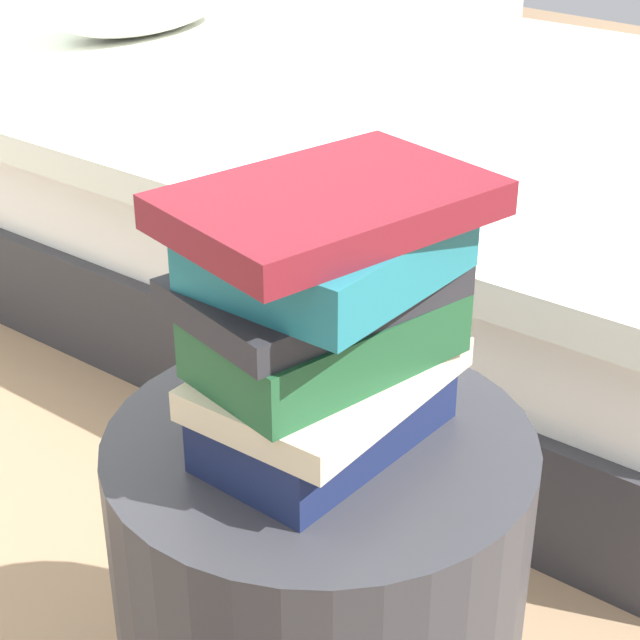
{
  "coord_description": "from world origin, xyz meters",
  "views": [
    {
      "loc": [
        -0.69,
        -0.62,
        1.1
      ],
      "look_at": [
        0.0,
        0.0,
        0.61
      ],
      "focal_mm": 60.06,
      "sensor_mm": 36.0,
      "label": 1
    }
  ],
  "objects_px": {
    "book_navy": "(327,416)",
    "book_forest": "(329,334)",
    "side_table": "(320,610)",
    "book_cream": "(328,378)",
    "book_charcoal": "(314,287)",
    "book_maroon": "(326,206)",
    "bed": "(389,178)",
    "book_teal": "(326,250)"
  },
  "relations": [
    {
      "from": "book_teal",
      "to": "book_cream",
      "type": "bearing_deg",
      "value": -46.8
    },
    {
      "from": "bed",
      "to": "book_teal",
      "type": "distance_m",
      "value": 1.51
    },
    {
      "from": "side_table",
      "to": "book_cream",
      "type": "bearing_deg",
      "value": -91.22
    },
    {
      "from": "side_table",
      "to": "book_cream",
      "type": "height_order",
      "value": "book_cream"
    },
    {
      "from": "book_forest",
      "to": "book_cream",
      "type": "bearing_deg",
      "value": -141.35
    },
    {
      "from": "book_navy",
      "to": "book_forest",
      "type": "relative_size",
      "value": 1.01
    },
    {
      "from": "side_table",
      "to": "book_maroon",
      "type": "xyz_separation_m",
      "value": [
        -0.0,
        -0.01,
        0.5
      ]
    },
    {
      "from": "book_cream",
      "to": "book_teal",
      "type": "bearing_deg",
      "value": 131.62
    },
    {
      "from": "book_teal",
      "to": "bed",
      "type": "bearing_deg",
      "value": 32.01
    },
    {
      "from": "bed",
      "to": "book_navy",
      "type": "bearing_deg",
      "value": -148.31
    },
    {
      "from": "book_maroon",
      "to": "book_forest",
      "type": "bearing_deg",
      "value": 27.89
    },
    {
      "from": "side_table",
      "to": "book_forest",
      "type": "distance_m",
      "value": 0.36
    },
    {
      "from": "book_navy",
      "to": "book_forest",
      "type": "xyz_separation_m",
      "value": [
        0.0,
        -0.0,
        0.1
      ]
    },
    {
      "from": "book_navy",
      "to": "book_forest",
      "type": "distance_m",
      "value": 0.1
    },
    {
      "from": "book_navy",
      "to": "book_cream",
      "type": "relative_size",
      "value": 0.96
    },
    {
      "from": "side_table",
      "to": "bed",
      "type": "bearing_deg",
      "value": 35.73
    },
    {
      "from": "book_forest",
      "to": "book_maroon",
      "type": "distance_m",
      "value": 0.14
    },
    {
      "from": "book_navy",
      "to": "book_maroon",
      "type": "relative_size",
      "value": 0.87
    },
    {
      "from": "book_navy",
      "to": "book_cream",
      "type": "distance_m",
      "value": 0.05
    },
    {
      "from": "book_forest",
      "to": "book_charcoal",
      "type": "bearing_deg",
      "value": 115.98
    },
    {
      "from": "bed",
      "to": "book_forest",
      "type": "bearing_deg",
      "value": -148.26
    },
    {
      "from": "book_cream",
      "to": "book_charcoal",
      "type": "bearing_deg",
      "value": 90.01
    },
    {
      "from": "book_maroon",
      "to": "side_table",
      "type": "bearing_deg",
      "value": 81.14
    },
    {
      "from": "book_navy",
      "to": "book_cream",
      "type": "height_order",
      "value": "book_cream"
    },
    {
      "from": "book_forest",
      "to": "book_maroon",
      "type": "bearing_deg",
      "value": -153.5
    },
    {
      "from": "book_forest",
      "to": "book_charcoal",
      "type": "distance_m",
      "value": 0.05
    },
    {
      "from": "book_navy",
      "to": "book_maroon",
      "type": "xyz_separation_m",
      "value": [
        -0.01,
        -0.0,
        0.23
      ]
    },
    {
      "from": "bed",
      "to": "book_charcoal",
      "type": "height_order",
      "value": "book_charcoal"
    },
    {
      "from": "bed",
      "to": "book_cream",
      "type": "bearing_deg",
      "value": -148.27
    },
    {
      "from": "book_forest",
      "to": "book_charcoal",
      "type": "height_order",
      "value": "book_charcoal"
    },
    {
      "from": "side_table",
      "to": "book_charcoal",
      "type": "xyz_separation_m",
      "value": [
        -0.0,
        0.01,
        0.41
      ]
    },
    {
      "from": "book_teal",
      "to": "book_maroon",
      "type": "relative_size",
      "value": 0.76
    },
    {
      "from": "book_cream",
      "to": "book_teal",
      "type": "relative_size",
      "value": 1.19
    },
    {
      "from": "side_table",
      "to": "book_teal",
      "type": "relative_size",
      "value": 2.09
    },
    {
      "from": "side_table",
      "to": "book_forest",
      "type": "xyz_separation_m",
      "value": [
        0.0,
        -0.01,
        0.36
      ]
    },
    {
      "from": "bed",
      "to": "book_maroon",
      "type": "bearing_deg",
      "value": -148.34
    },
    {
      "from": "bed",
      "to": "book_maroon",
      "type": "xyz_separation_m",
      "value": [
        -1.16,
        -0.84,
        0.5
      ]
    },
    {
      "from": "book_cream",
      "to": "book_teal",
      "type": "height_order",
      "value": "book_teal"
    },
    {
      "from": "side_table",
      "to": "book_teal",
      "type": "xyz_separation_m",
      "value": [
        -0.0,
        -0.01,
        0.45
      ]
    },
    {
      "from": "side_table",
      "to": "book_teal",
      "type": "bearing_deg",
      "value": -99.95
    },
    {
      "from": "book_navy",
      "to": "book_teal",
      "type": "bearing_deg",
      "value": -160.04
    },
    {
      "from": "bed",
      "to": "book_forest",
      "type": "height_order",
      "value": "book_forest"
    }
  ]
}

